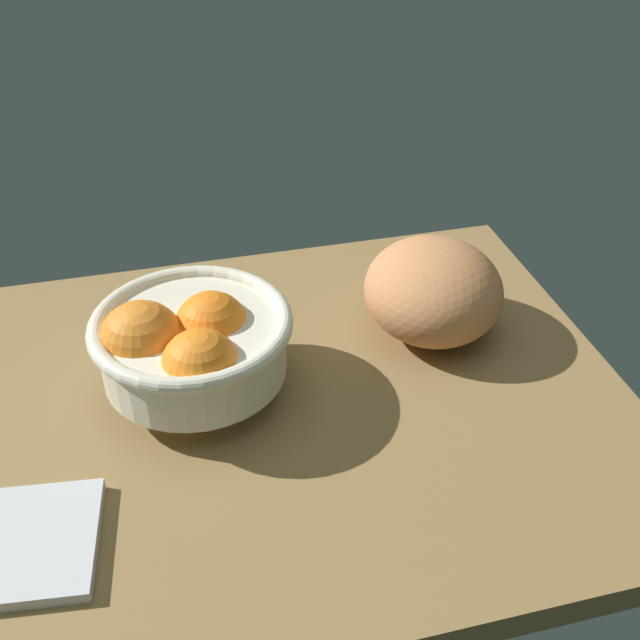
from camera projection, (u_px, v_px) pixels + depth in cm
name	position (u px, v px, depth cm)	size (l,w,h in cm)	color
ground_plane	(269.00, 412.00, 78.24)	(72.70, 56.35, 3.00)	olive
fruit_bowl	(189.00, 345.00, 74.50)	(19.72, 19.72, 11.36)	silver
bread_loaf	(433.00, 290.00, 84.20)	(16.36, 15.19, 10.38)	#C37E4E
napkin_folded	(4.00, 546.00, 62.35)	(15.03, 11.71, 1.19)	silver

